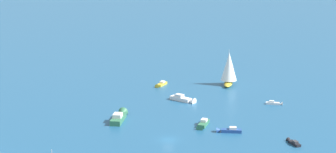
# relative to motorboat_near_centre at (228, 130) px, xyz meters

# --- Properties ---
(ground_plane) EXTENTS (2000.00, 2000.00, 0.00)m
(ground_plane) POSITION_rel_motorboat_near_centre_xyz_m (14.59, 8.74, -0.52)
(ground_plane) COLOR #1E517A
(motorboat_near_centre) EXTENTS (6.77, 2.31, 1.93)m
(motorboat_near_centre) POSITION_rel_motorboat_near_centre_xyz_m (0.00, 0.00, 0.00)
(motorboat_near_centre) COLOR #23478C
(motorboat_near_centre) RESTS_ON ground_plane
(motorboat_far_port) EXTENTS (2.85, 7.62, 2.16)m
(motorboat_far_port) POSITION_rel_motorboat_near_centre_xyz_m (7.19, -3.58, 0.06)
(motorboat_far_port) COLOR #33704C
(motorboat_far_port) RESTS_ON ground_plane
(motorboat_inshore) EXTENTS (8.97, 6.21, 2.59)m
(motorboat_inshore) POSITION_rel_motorboat_near_centre_xyz_m (16.09, -27.18, 0.18)
(motorboat_inshore) COLOR white
(motorboat_inshore) RESTS_ON ground_plane
(motorboat_offshore) EXTENTS (3.68, 4.96, 1.45)m
(motorboat_offshore) POSITION_rel_motorboat_near_centre_xyz_m (-16.78, 5.92, -0.13)
(motorboat_offshore) COLOR black
(motorboat_offshore) RESTS_ON ground_plane
(sailboat_mid_cluster) EXTENTS (5.66, 10.11, 12.95)m
(sailboat_mid_cluster) POSITION_rel_motorboat_near_centre_xyz_m (3.87, -50.43, 5.39)
(sailboat_mid_cluster) COLOR gold
(sailboat_mid_cluster) RESTS_ON ground_plane
(motorboat_outer_ring_b) EXTENTS (3.41, 11.28, 3.24)m
(motorboat_outer_ring_b) POSITION_rel_motorboat_near_centre_xyz_m (31.17, -5.19, 0.35)
(motorboat_outer_ring_b) COLOR #33704C
(motorboat_outer_ring_b) RESTS_ON ground_plane
(motorboat_outer_ring_c) EXTENTS (5.15, 1.39, 1.49)m
(motorboat_outer_ring_c) POSITION_rel_motorboat_near_centre_xyz_m (-12.25, -28.72, -0.12)
(motorboat_outer_ring_c) COLOR white
(motorboat_outer_ring_c) RESTS_ON ground_plane
(motorboat_outer_ring_e) EXTENTS (3.33, 6.66, 1.87)m
(motorboat_outer_ring_e) POSITION_rel_motorboat_near_centre_xyz_m (27.02, -44.88, -0.02)
(motorboat_outer_ring_e) COLOR gold
(motorboat_outer_ring_e) RESTS_ON ground_plane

